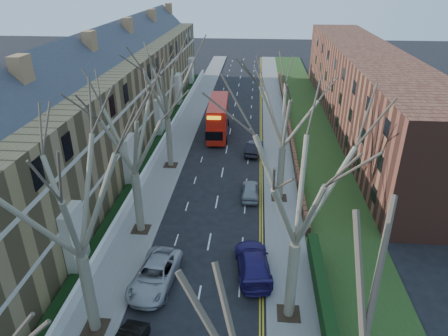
# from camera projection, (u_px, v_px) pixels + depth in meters

# --- Properties ---
(pavement_left) EXTENTS (3.00, 102.00, 0.12)m
(pavement_left) POSITION_uv_depth(u_px,v_px,m) (185.00, 130.00, 53.03)
(pavement_left) COLOR slate
(pavement_left) RESTS_ON ground
(pavement_right) EXTENTS (3.00, 102.00, 0.12)m
(pavement_right) POSITION_uv_depth(u_px,v_px,m) (276.00, 132.00, 52.15)
(pavement_right) COLOR slate
(pavement_right) RESTS_ON ground
(terrace_left) EXTENTS (9.70, 78.00, 13.60)m
(terrace_left) POSITION_uv_depth(u_px,v_px,m) (102.00, 107.00, 44.02)
(terrace_left) COLOR olive
(terrace_left) RESTS_ON ground
(flats_right) EXTENTS (13.97, 54.00, 10.00)m
(flats_right) POSITION_uv_depth(u_px,v_px,m) (364.00, 89.00, 52.70)
(flats_right) COLOR brown
(flats_right) RESTS_ON ground
(front_wall_left) EXTENTS (0.30, 78.00, 1.00)m
(front_wall_left) POSITION_uv_depth(u_px,v_px,m) (159.00, 149.00, 45.75)
(front_wall_left) COLOR white
(front_wall_left) RESTS_ON ground
(grass_verge_right) EXTENTS (6.00, 102.00, 0.06)m
(grass_verge_right) POSITION_uv_depth(u_px,v_px,m) (311.00, 133.00, 51.78)
(grass_verge_right) COLOR #213D16
(grass_verge_right) RESTS_ON ground
(tree_left_mid) EXTENTS (10.50, 10.50, 14.71)m
(tree_left_mid) POSITION_uv_depth(u_px,v_px,m) (68.00, 188.00, 19.31)
(tree_left_mid) COLOR #6A634B
(tree_left_mid) RESTS_ON ground
(tree_left_far) EXTENTS (10.15, 10.15, 14.22)m
(tree_left_far) POSITION_uv_depth(u_px,v_px,m) (129.00, 123.00, 28.39)
(tree_left_far) COLOR #6A634B
(tree_left_far) RESTS_ON ground
(tree_left_dist) EXTENTS (10.50, 10.50, 14.71)m
(tree_left_dist) POSITION_uv_depth(u_px,v_px,m) (165.00, 78.00, 38.97)
(tree_left_dist) COLOR #6A634B
(tree_left_dist) RESTS_ON ground
(tree_right_mid) EXTENTS (10.50, 10.50, 14.71)m
(tree_right_mid) POSITION_uv_depth(u_px,v_px,m) (302.00, 177.00, 20.26)
(tree_right_mid) COLOR #6A634B
(tree_right_mid) RESTS_ON ground
(tree_right_far) EXTENTS (10.15, 10.15, 14.22)m
(tree_right_far) POSITION_uv_depth(u_px,v_px,m) (286.00, 102.00, 32.91)
(tree_right_far) COLOR #6A634B
(tree_right_far) RESTS_ON ground
(double_decker_bus) EXTENTS (2.88, 10.18, 4.26)m
(double_decker_bus) POSITION_uv_depth(u_px,v_px,m) (218.00, 118.00, 50.95)
(double_decker_bus) COLOR red
(double_decker_bus) RESTS_ON ground
(car_left_far) EXTENTS (3.16, 5.79, 1.54)m
(car_left_far) POSITION_uv_depth(u_px,v_px,m) (155.00, 275.00, 26.63)
(car_left_far) COLOR #A7A6AB
(car_left_far) RESTS_ON ground
(car_right_near) EXTENTS (2.97, 5.81, 1.61)m
(car_right_near) POSITION_uv_depth(u_px,v_px,m) (253.00, 263.00, 27.67)
(car_right_near) COLOR navy
(car_right_near) RESTS_ON ground
(car_right_mid) EXTENTS (1.65, 4.00, 1.35)m
(car_right_mid) POSITION_uv_depth(u_px,v_px,m) (250.00, 190.00, 37.09)
(car_right_mid) COLOR gray
(car_right_mid) RESTS_ON ground
(car_right_far) EXTENTS (2.05, 4.46, 1.42)m
(car_right_far) POSITION_uv_depth(u_px,v_px,m) (253.00, 148.00, 45.90)
(car_right_far) COLOR black
(car_right_far) RESTS_ON ground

